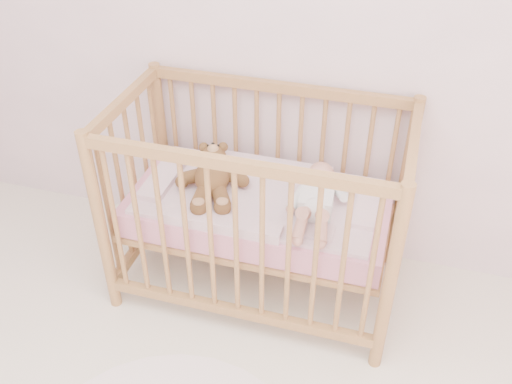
% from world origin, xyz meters
% --- Properties ---
extents(wall_back, '(4.00, 0.02, 2.70)m').
position_xyz_m(wall_back, '(0.00, 2.00, 1.35)').
color(wall_back, white).
rests_on(wall_back, floor).
extents(crib, '(1.36, 0.76, 1.00)m').
position_xyz_m(crib, '(-0.08, 1.60, 0.50)').
color(crib, '#B1844B').
rests_on(crib, floor).
extents(mattress, '(1.22, 0.62, 0.13)m').
position_xyz_m(mattress, '(-0.08, 1.60, 0.49)').
color(mattress, pink).
rests_on(mattress, crib).
extents(blanket, '(1.10, 0.58, 0.06)m').
position_xyz_m(blanket, '(-0.08, 1.60, 0.56)').
color(blanket, pink).
rests_on(blanket, mattress).
extents(baby, '(0.32, 0.60, 0.14)m').
position_xyz_m(baby, '(0.20, 1.58, 0.64)').
color(baby, white).
rests_on(baby, blanket).
extents(teddy_bear, '(0.50, 0.60, 0.14)m').
position_xyz_m(teddy_bear, '(-0.30, 1.58, 0.65)').
color(teddy_bear, brown).
rests_on(teddy_bear, blanket).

